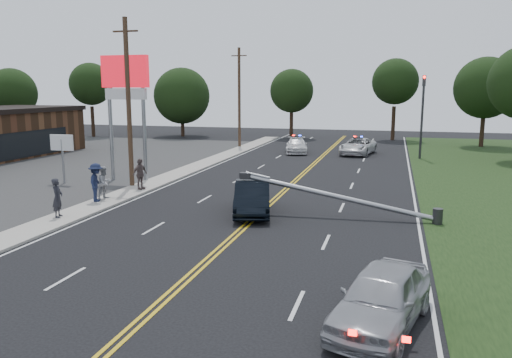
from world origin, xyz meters
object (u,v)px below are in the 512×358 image
(traffic_signal, at_px, (422,110))
(fallen_streetlight, at_px, (349,199))
(bystander_d, at_px, (140,174))
(utility_pole_far, at_px, (239,97))
(emergency_a, at_px, (358,146))
(small_sign, at_px, (62,147))
(bystander_c, at_px, (96,182))
(bystander_b, at_px, (105,183))
(utility_pole_mid, at_px, (129,103))
(pylon_sign, at_px, (126,88))
(emergency_b, at_px, (297,146))
(bystander_a, at_px, (57,198))
(waiting_sedan, at_px, (382,298))
(crashed_sedan, at_px, (252,198))

(traffic_signal, distance_m, fallen_streetlight, 22.62)
(traffic_signal, distance_m, bystander_d, 25.29)
(utility_pole_far, height_order, emergency_a, utility_pole_far)
(small_sign, distance_m, bystander_d, 6.14)
(small_sign, relative_size, emergency_a, 0.57)
(emergency_a, distance_m, bystander_c, 26.70)
(traffic_signal, height_order, bystander_b, traffic_signal)
(utility_pole_mid, xyz_separation_m, utility_pole_far, (0.00, 22.00, 0.00))
(pylon_sign, relative_size, bystander_b, 4.54)
(fallen_streetlight, distance_m, bystander_b, 12.85)
(bystander_c, xyz_separation_m, bystander_d, (0.64, 3.46, -0.10))
(emergency_b, height_order, bystander_d, bystander_d)
(emergency_a, height_order, bystander_a, bystander_a)
(fallen_streetlight, distance_m, utility_pole_mid, 14.58)
(bystander_a, bearing_deg, pylon_sign, -5.39)
(waiting_sedan, height_order, bystander_d, bystander_d)
(fallen_streetlight, height_order, utility_pole_far, utility_pole_far)
(utility_pole_far, distance_m, crashed_sedan, 28.12)
(bystander_b, height_order, bystander_d, bystander_d)
(pylon_sign, distance_m, bystander_a, 11.16)
(pylon_sign, height_order, utility_pole_far, utility_pole_far)
(emergency_b, xyz_separation_m, bystander_d, (-5.38, -20.17, 0.34))
(small_sign, distance_m, traffic_signal, 28.72)
(crashed_sedan, height_order, waiting_sedan, crashed_sedan)
(bystander_c, distance_m, bystander_d, 3.52)
(traffic_signal, relative_size, bystander_a, 3.93)
(utility_pole_far, distance_m, bystander_c, 26.77)
(waiting_sedan, height_order, emergency_a, waiting_sedan)
(pylon_sign, height_order, small_sign, pylon_sign)
(waiting_sedan, bearing_deg, crashed_sedan, 136.14)
(traffic_signal, distance_m, waiting_sedan, 32.89)
(utility_pole_far, bearing_deg, emergency_a, -11.44)
(fallen_streetlight, relative_size, emergency_b, 1.97)
(small_sign, bearing_deg, bystander_c, -40.32)
(utility_pole_mid, height_order, utility_pole_far, same)
(utility_pole_far, relative_size, bystander_c, 4.98)
(crashed_sedan, distance_m, bystander_a, 8.95)
(pylon_sign, relative_size, utility_pole_mid, 0.80)
(waiting_sedan, bearing_deg, small_sign, 158.44)
(small_sign, xyz_separation_m, bystander_d, (5.92, -1.01, -1.30))
(crashed_sedan, bearing_deg, small_sign, 147.55)
(pylon_sign, height_order, bystander_b, pylon_sign)
(pylon_sign, height_order, emergency_a, pylon_sign)
(utility_pole_far, distance_m, emergency_b, 8.35)
(small_sign, relative_size, emergency_b, 0.65)
(utility_pole_mid, xyz_separation_m, waiting_sedan, (15.16, -14.63, -4.33))
(fallen_streetlight, height_order, bystander_c, bystander_c)
(traffic_signal, distance_m, utility_pole_far, 17.97)
(traffic_signal, bearing_deg, utility_pole_mid, -134.20)
(emergency_b, xyz_separation_m, bystander_a, (-5.89, -26.96, 0.33))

